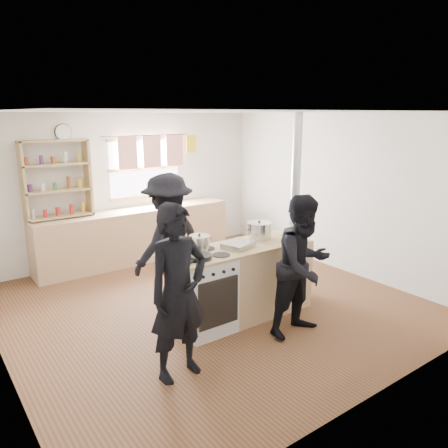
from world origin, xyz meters
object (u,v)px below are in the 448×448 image
Objects in this scene: skillet_greens at (200,256)px; stockpot_stove at (199,243)px; roast_tray at (238,245)px; stockpot_counter at (259,230)px; thermos at (168,196)px; person_near_right at (304,266)px; person_near_left at (178,293)px; bread_board at (294,233)px; person_far at (168,240)px; flue_heater at (293,251)px; cooking_island at (243,281)px.

stockpot_stove reaches higher than skillet_greens.
roast_tray is 0.49m from stockpot_counter.
person_near_right is at bearing -93.37° from thermos.
roast_tray is at bearing 21.89° from person_near_left.
stockpot_counter is 0.98× the size of bread_board.
person_far is (-1.05, -1.88, -0.18)m from thermos.
thermos reaches higher than roast_tray.
person_near_right is at bearing -46.78° from stockpot_stove.
roast_tray is at bearing -102.20° from thermos.
roast_tray is (0.60, 0.09, 0.01)m from skillet_greens.
flue_heater reaches higher than bread_board.
person_near_left is at bearing -155.05° from stockpot_counter.
cooking_island is at bearing -174.66° from flue_heater.
person_near_right is (1.58, -0.08, -0.04)m from person_near_left.
flue_heater is at bearing -80.89° from thermos.
roast_tray is 1.02m from person_far.
cooking_island is 0.95m from flue_heater.
flue_heater is 1.54× the size of person_near_right.
thermos reaches higher than skillet_greens.
flue_heater reaches higher than roast_tray.
thermos is 0.99× the size of stockpot_counter.
stockpot_counter is at bearing 175.94° from flue_heater.
cooking_island is at bearing -159.87° from stockpot_counter.
person_far is (-0.84, 1.60, 0.06)m from person_near_right.
thermos is 0.74× the size of roast_tray.
person_far reaches higher than thermos.
thermos is 2.75m from flue_heater.
stockpot_counter is 1.18m from person_far.
stockpot_counter is 0.69m from flue_heater.
stockpot_stove reaches higher than bread_board.
stockpot_stove is at bearing 168.99° from bread_board.
cooking_island is at bearing 173.34° from bread_board.
person_far is at bearing 80.95° from skillet_greens.
stockpot_stove is 0.77× the size of stockpot_counter.
skillet_greens reaches higher than cooking_island.
skillet_greens is 0.84× the size of roast_tray.
flue_heater is 1.43× the size of person_far.
thermos is 0.88× the size of skillet_greens.
person_near_left is 1.69m from person_far.
person_near_right is at bearing -128.39° from flue_heater.
person_far is at bearing 139.75° from stockpot_counter.
stockpot_stove is at bearing 71.12° from person_far.
person_near_right is (0.40, -0.69, -0.15)m from roast_tray.
stockpot_stove is (-0.53, 0.16, 0.55)m from cooking_island.
skillet_greens is 1.47m from bread_board.
bread_board reaches higher than skillet_greens.
person_near_left reaches higher than bread_board.
cooking_island is 6.17× the size of stockpot_counter.
stockpot_counter is at bearing 119.70° from person_far.
stockpot_counter is 0.13× the size of flue_heater.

